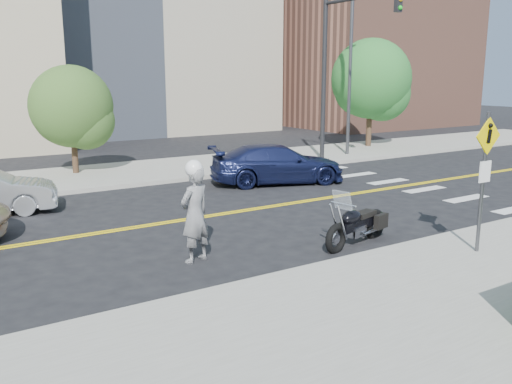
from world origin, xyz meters
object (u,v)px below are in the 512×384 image
object	(u,v)px
motorcyclist	(195,212)
parked_car_blue	(277,164)
pedestrian_sign	(485,169)
motorcycle	(357,216)

from	to	relation	value
motorcyclist	parked_car_blue	size ratio (longest dim) A/B	0.44
pedestrian_sign	motorcyclist	xyz separation A→B (m)	(-5.24, 3.09, -0.87)
parked_car_blue	motorcyclist	bearing A→B (deg)	151.91
motorcycle	parked_car_blue	world-z (taller)	parked_car_blue
pedestrian_sign	motorcycle	size ratio (longest dim) A/B	1.32
motorcyclist	parked_car_blue	bearing A→B (deg)	-154.87
pedestrian_sign	parked_car_blue	world-z (taller)	pedestrian_sign
motorcyclist	motorcycle	bearing A→B (deg)	146.98
motorcyclist	parked_car_blue	world-z (taller)	motorcyclist
motorcyclist	motorcycle	size ratio (longest dim) A/B	0.96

